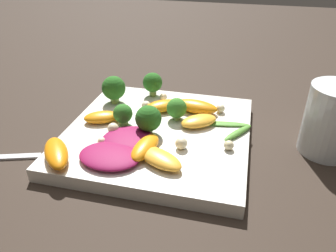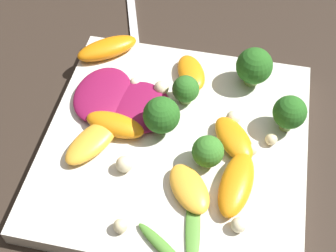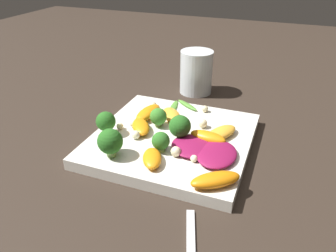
# 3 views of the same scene
# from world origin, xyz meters

# --- Properties ---
(ground_plane) EXTENTS (2.40, 2.40, 0.00)m
(ground_plane) POSITION_xyz_m (0.00, 0.00, 0.00)
(ground_plane) COLOR #2D231C
(plate) EXTENTS (0.28, 0.28, 0.02)m
(plate) POSITION_xyz_m (0.00, 0.00, 0.01)
(plate) COLOR silver
(plate) RESTS_ON ground_plane
(radicchio_leaf_0) EXTENTS (0.10, 0.10, 0.01)m
(radicchio_leaf_0) POSITION_xyz_m (0.05, -0.03, 0.03)
(radicchio_leaf_0) COLOR maroon
(radicchio_leaf_0) RESTS_ON plate
(radicchio_leaf_1) EXTENTS (0.07, 0.09, 0.01)m
(radicchio_leaf_1) POSITION_xyz_m (0.09, -0.04, 0.03)
(radicchio_leaf_1) COLOR maroon
(radicchio_leaf_1) RESTS_ON plate
(orange_segment_0) EXTENTS (0.06, 0.07, 0.02)m
(orange_segment_0) POSITION_xyz_m (-0.06, -0.01, 0.03)
(orange_segment_0) COLOR orange
(orange_segment_0) RESTS_ON plate
(orange_segment_1) EXTENTS (0.08, 0.07, 0.02)m
(orange_segment_1) POSITION_xyz_m (0.11, -0.11, 0.03)
(orange_segment_1) COLOR orange
(orange_segment_1) RESTS_ON plate
(orange_segment_2) EXTENTS (0.04, 0.08, 0.02)m
(orange_segment_2) POSITION_xyz_m (-0.07, 0.05, 0.03)
(orange_segment_2) COLOR orange
(orange_segment_2) RESTS_ON plate
(orange_segment_3) EXTENTS (0.07, 0.04, 0.02)m
(orange_segment_3) POSITION_xyz_m (0.07, 0.00, 0.03)
(orange_segment_3) COLOR orange
(orange_segment_3) RESTS_ON plate
(orange_segment_4) EXTENTS (0.06, 0.07, 0.02)m
(orange_segment_4) POSITION_xyz_m (-0.03, 0.06, 0.03)
(orange_segment_4) COLOR #FCAD33
(orange_segment_4) RESTS_ON plate
(orange_segment_5) EXTENTS (0.05, 0.06, 0.02)m
(orange_segment_5) POSITION_xyz_m (0.00, -0.10, 0.03)
(orange_segment_5) COLOR orange
(orange_segment_5) RESTS_ON plate
(orange_segment_6) EXTENTS (0.06, 0.08, 0.02)m
(orange_segment_6) POSITION_xyz_m (0.09, 0.02, 0.03)
(orange_segment_6) COLOR #FCAD33
(orange_segment_6) RESTS_ON plate
(broccoli_floret_0) EXTENTS (0.04, 0.04, 0.05)m
(broccoli_floret_0) POSITION_xyz_m (-0.12, -0.04, 0.05)
(broccoli_floret_0) COLOR #7A9E51
(broccoli_floret_0) RESTS_ON plate
(broccoli_floret_1) EXTENTS (0.03, 0.03, 0.04)m
(broccoli_floret_1) POSITION_xyz_m (-0.04, 0.02, 0.04)
(broccoli_floret_1) COLOR #7A9E51
(broccoli_floret_1) RESTS_ON plate
(broccoli_floret_2) EXTENTS (0.04, 0.04, 0.05)m
(broccoli_floret_2) POSITION_xyz_m (0.02, -0.01, 0.05)
(broccoli_floret_2) COLOR #7A9E51
(broccoli_floret_2) RESTS_ON plate
(broccoli_floret_3) EXTENTS (0.04, 0.04, 0.05)m
(broccoli_floret_3) POSITION_xyz_m (-0.07, -0.10, 0.05)
(broccoli_floret_3) COLOR #84AD5B
(broccoli_floret_3) RESTS_ON plate
(broccoli_floret_4) EXTENTS (0.03, 0.03, 0.04)m
(broccoli_floret_4) POSITION_xyz_m (-0.00, -0.06, 0.04)
(broccoli_floret_4) COLOR #7A9E51
(broccoli_floret_4) RESTS_ON plate
(arugula_sprig_0) EXTENTS (0.03, 0.09, 0.00)m
(arugula_sprig_0) POSITION_xyz_m (-0.04, 0.10, 0.02)
(arugula_sprig_0) COLOR #518E33
(arugula_sprig_0) RESTS_ON plate
(arugula_sprig_1) EXTENTS (0.06, 0.05, 0.01)m
(arugula_sprig_1) POSITION_xyz_m (-0.01, 0.12, 0.02)
(arugula_sprig_1) COLOR #518E33
(arugula_sprig_1) RESTS_ON plate
(macadamia_nut_0) EXTENTS (0.01, 0.01, 0.01)m
(macadamia_nut_0) POSITION_xyz_m (-0.08, -0.00, 0.03)
(macadamia_nut_0) COLOR beige
(macadamia_nut_0) RESTS_ON plate
(macadamia_nut_1) EXTENTS (0.02, 0.02, 0.02)m
(macadamia_nut_1) POSITION_xyz_m (0.03, -0.06, 0.03)
(macadamia_nut_1) COLOR beige
(macadamia_nut_1) RESTS_ON plate
(macadamia_nut_2) EXTENTS (0.01, 0.01, 0.01)m
(macadamia_nut_2) POSITION_xyz_m (0.06, -0.07, 0.03)
(macadamia_nut_2) COLOR beige
(macadamia_nut_2) RESTS_ON plate
(macadamia_nut_3) EXTENTS (0.01, 0.01, 0.01)m
(macadamia_nut_3) POSITION_xyz_m (0.03, 0.11, 0.03)
(macadamia_nut_3) COLOR beige
(macadamia_nut_3) RESTS_ON plate
(macadamia_nut_4) EXTENTS (0.01, 0.01, 0.01)m
(macadamia_nut_4) POSITION_xyz_m (-0.10, -0.02, 0.03)
(macadamia_nut_4) COLOR beige
(macadamia_nut_4) RESTS_ON plate
(macadamia_nut_5) EXTENTS (0.02, 0.02, 0.02)m
(macadamia_nut_5) POSITION_xyz_m (-0.06, -0.04, 0.03)
(macadamia_nut_5) COLOR beige
(macadamia_nut_5) RESTS_ON plate
(macadamia_nut_6) EXTENTS (0.02, 0.02, 0.02)m
(macadamia_nut_6) POSITION_xyz_m (0.04, 0.05, 0.03)
(macadamia_nut_6) COLOR beige
(macadamia_nut_6) RESTS_ON plate
(macadamia_nut_7) EXTENTS (0.01, 0.01, 0.01)m
(macadamia_nut_7) POSITION_xyz_m (-0.08, 0.09, 0.03)
(macadamia_nut_7) COLOR beige
(macadamia_nut_7) RESTS_ON plate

